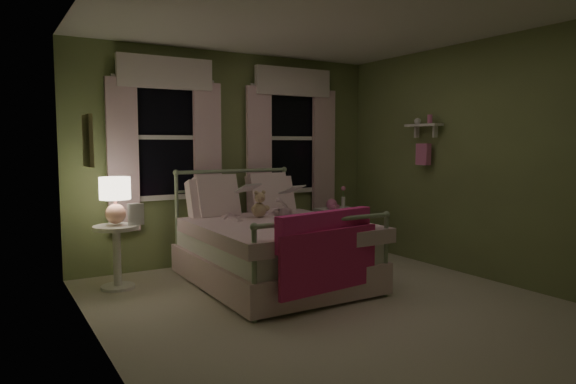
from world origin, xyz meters
TOP-DOWN VIEW (x-y plane):
  - room_shell at (0.00, 0.00)m, footprint 4.20×4.20m
  - bed at (-0.10, 0.89)m, footprint 1.58×2.04m
  - pink_throw at (-0.10, -0.13)m, footprint 1.10×0.30m
  - child_left at (-0.38, 1.32)m, footprint 0.27×0.20m
  - child_right at (0.18, 1.32)m, footprint 0.42×0.35m
  - book_left at (-0.38, 1.07)m, footprint 0.21×0.13m
  - book_right at (0.18, 1.07)m, footprint 0.21×0.15m
  - teddy_bear at (-0.10, 1.16)m, footprint 0.22×0.18m
  - nightstand_left at (-1.55, 1.52)m, footprint 0.46×0.46m
  - table_lamp at (-1.55, 1.52)m, footprint 0.31×0.31m
  - book_nightstand at (-1.45, 1.44)m, footprint 0.18×0.23m
  - nightstand_right at (1.20, 1.47)m, footprint 0.50×0.40m
  - pink_toy at (1.10, 1.47)m, footprint 0.14×0.19m
  - bud_vase at (1.32, 1.52)m, footprint 0.06×0.06m
  - window_left at (-0.85, 2.03)m, footprint 1.34×0.13m
  - window_right at (0.85, 2.03)m, footprint 1.34×0.13m
  - wall_shelf at (1.90, 0.70)m, footprint 0.15×0.50m
  - framed_picture at (-1.95, 0.60)m, footprint 0.03×0.32m

SIDE VIEW (x-z plane):
  - bed at x=-0.10m, z-range -0.21..0.98m
  - nightstand_left at x=-1.55m, z-range 0.09..0.74m
  - nightstand_right at x=1.20m, z-range 0.23..0.87m
  - pink_throw at x=-0.10m, z-range 0.26..0.96m
  - book_nightstand at x=-1.45m, z-range 0.65..0.67m
  - pink_toy at x=1.10m, z-range 0.64..0.78m
  - bud_vase at x=1.32m, z-range 0.65..0.93m
  - teddy_bear at x=-0.10m, z-range 0.64..0.94m
  - child_left at x=-0.38m, z-range 0.57..1.25m
  - book_right at x=0.18m, z-range 0.79..1.05m
  - child_right at x=0.18m, z-range 0.57..1.33m
  - table_lamp at x=-1.55m, z-range 0.72..1.19m
  - book_left at x=-0.38m, z-range 0.83..1.09m
  - room_shell at x=0.00m, z-range -0.80..3.40m
  - framed_picture at x=-1.95m, z-range 1.29..1.71m
  - wall_shelf at x=1.90m, z-range 1.22..1.82m
  - window_left at x=-0.85m, z-range 0.64..2.60m
  - window_right at x=0.85m, z-range 0.64..2.60m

